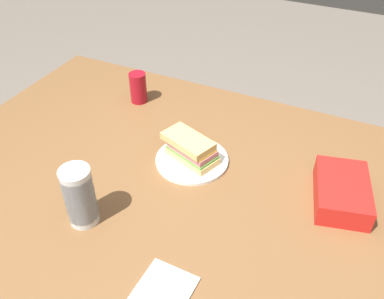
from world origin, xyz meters
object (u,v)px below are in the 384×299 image
(paper_plate, at_px, (192,160))
(chip_bag, at_px, (342,192))
(plastic_cup_stack, at_px, (80,196))
(sandwich, at_px, (191,149))
(soda_can_red, at_px, (138,88))
(dining_table, at_px, (188,204))

(paper_plate, xyz_separation_m, chip_bag, (-0.47, -0.03, 0.03))
(chip_bag, relative_size, plastic_cup_stack, 1.24)
(paper_plate, distance_m, plastic_cup_stack, 0.41)
(sandwich, xyz_separation_m, chip_bag, (-0.48, -0.03, -0.02))
(soda_can_red, bearing_deg, dining_table, 137.06)
(paper_plate, relative_size, plastic_cup_stack, 1.30)
(dining_table, bearing_deg, sandwich, -69.26)
(soda_can_red, relative_size, plastic_cup_stack, 0.66)
(dining_table, relative_size, sandwich, 8.56)
(dining_table, relative_size, plastic_cup_stack, 9.44)
(paper_plate, height_order, chip_bag, chip_bag)
(dining_table, distance_m, soda_can_red, 0.55)
(sandwich, height_order, chip_bag, sandwich)
(dining_table, height_order, chip_bag, chip_bag)
(soda_can_red, bearing_deg, plastic_cup_stack, 106.94)
(soda_can_red, xyz_separation_m, chip_bag, (-0.83, 0.22, -0.03))
(chip_bag, bearing_deg, soda_can_red, 61.52)
(sandwich, bearing_deg, plastic_cup_stack, 65.72)
(dining_table, distance_m, plastic_cup_stack, 0.36)
(chip_bag, bearing_deg, plastic_cup_stack, 107.76)
(paper_plate, distance_m, soda_can_red, 0.44)
(paper_plate, relative_size, chip_bag, 1.05)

